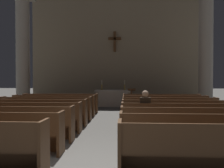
# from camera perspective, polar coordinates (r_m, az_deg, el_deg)

# --- Properties ---
(pew_left_row_3) EXTENTS (3.72, 0.50, 0.95)m
(pew_left_row_3) POSITION_cam_1_polar(r_m,az_deg,el_deg) (7.18, -24.06, -8.45)
(pew_left_row_3) COLOR brown
(pew_left_row_3) RESTS_ON ground
(pew_left_row_4) EXTENTS (3.72, 0.50, 0.95)m
(pew_left_row_4) POSITION_cam_1_polar(r_m,az_deg,el_deg) (8.16, -20.47, -7.27)
(pew_left_row_4) COLOR brown
(pew_left_row_4) RESTS_ON ground
(pew_left_row_5) EXTENTS (3.72, 0.50, 0.95)m
(pew_left_row_5) POSITION_cam_1_polar(r_m,az_deg,el_deg) (9.17, -17.67, -6.33)
(pew_left_row_5) COLOR brown
(pew_left_row_5) RESTS_ON ground
(pew_left_row_6) EXTENTS (3.72, 0.50, 0.95)m
(pew_left_row_6) POSITION_cam_1_polar(r_m,az_deg,el_deg) (10.21, -15.44, -5.57)
(pew_left_row_6) COLOR brown
(pew_left_row_6) RESTS_ON ground
(pew_left_row_7) EXTENTS (3.72, 0.50, 0.95)m
(pew_left_row_7) POSITION_cam_1_polar(r_m,az_deg,el_deg) (11.25, -13.63, -4.94)
(pew_left_row_7) COLOR brown
(pew_left_row_7) RESTS_ON ground
(pew_left_row_8) EXTENTS (3.72, 0.50, 0.95)m
(pew_left_row_8) POSITION_cam_1_polar(r_m,az_deg,el_deg) (12.31, -12.13, -4.41)
(pew_left_row_8) COLOR brown
(pew_left_row_8) RESTS_ON ground
(pew_right_row_2) EXTENTS (3.72, 0.50, 0.95)m
(pew_right_row_2) POSITION_cam_1_polar(r_m,az_deg,el_deg) (5.59, 21.63, -11.17)
(pew_right_row_2) COLOR brown
(pew_right_row_2) RESTS_ON ground
(pew_right_row_3) EXTENTS (3.72, 0.50, 0.95)m
(pew_right_row_3) POSITION_cam_1_polar(r_m,az_deg,el_deg) (6.62, 18.58, -9.21)
(pew_right_row_3) COLOR brown
(pew_right_row_3) RESTS_ON ground
(pew_right_row_4) EXTENTS (3.72, 0.50, 0.95)m
(pew_right_row_4) POSITION_cam_1_polar(r_m,az_deg,el_deg) (7.68, 16.38, -7.77)
(pew_right_row_4) COLOR brown
(pew_right_row_4) RESTS_ON ground
(pew_right_row_5) EXTENTS (3.72, 0.50, 0.95)m
(pew_right_row_5) POSITION_cam_1_polar(r_m,az_deg,el_deg) (8.75, 14.72, -6.68)
(pew_right_row_5) COLOR brown
(pew_right_row_5) RESTS_ON ground
(pew_right_row_6) EXTENTS (3.72, 0.50, 0.95)m
(pew_right_row_6) POSITION_cam_1_polar(r_m,az_deg,el_deg) (9.83, 13.44, -5.82)
(pew_right_row_6) COLOR brown
(pew_right_row_6) RESTS_ON ground
(pew_right_row_7) EXTENTS (3.72, 0.50, 0.95)m
(pew_right_row_7) POSITION_cam_1_polar(r_m,az_deg,el_deg) (10.91, 12.41, -5.12)
(pew_right_row_7) COLOR brown
(pew_right_row_7) RESTS_ON ground
(pew_right_row_8) EXTENTS (3.72, 0.50, 0.95)m
(pew_right_row_8) POSITION_cam_1_polar(r_m,az_deg,el_deg) (12.00, 11.57, -4.56)
(pew_right_row_8) COLOR brown
(pew_right_row_8) RESTS_ON ground
(column_left_second) EXTENTS (1.17, 1.17, 6.52)m
(column_left_second) POSITION_cam_1_polar(r_m,az_deg,el_deg) (15.00, -20.43, 6.84)
(column_left_second) COLOR #ADA89E
(column_left_second) RESTS_ON ground
(column_right_second) EXTENTS (1.17, 1.17, 6.52)m
(column_right_second) POSITION_cam_1_polar(r_m,az_deg,el_deg) (14.46, 21.38, 7.05)
(column_right_second) COLOR #ADA89E
(column_right_second) RESTS_ON ground
(altar) EXTENTS (2.20, 0.90, 1.01)m
(altar) POSITION_cam_1_polar(r_m,az_deg,el_deg) (14.74, 0.28, -3.26)
(altar) COLOR #BCB7AD
(altar) RESTS_ON ground
(candlestick_left) EXTENTS (0.16, 0.16, 0.61)m
(candlestick_left) POSITION_cam_1_polar(r_m,az_deg,el_deg) (14.75, -2.43, -0.66)
(candlestick_left) COLOR #B79338
(candlestick_left) RESTS_ON altar
(candlestick_right) EXTENTS (0.16, 0.16, 0.61)m
(candlestick_right) POSITION_cam_1_polar(r_m,az_deg,el_deg) (14.68, 3.01, -0.67)
(candlestick_right) COLOR #B79338
(candlestick_right) RESTS_ON altar
(apse_with_cross) EXTENTS (11.70, 0.42, 7.77)m
(apse_with_cross) POSITION_cam_1_polar(r_m,az_deg,el_deg) (17.02, 0.67, 8.64)
(apse_with_cross) COLOR gray
(apse_with_cross) RESTS_ON ground
(lectern) EXTENTS (0.44, 0.36, 1.15)m
(lectern) POSITION_cam_1_polar(r_m,az_deg,el_deg) (13.52, 4.66, -3.60)
(lectern) COLOR brown
(lectern) RESTS_ON ground
(lone_worshipper) EXTENTS (0.32, 0.43, 1.32)m
(lone_worshipper) POSITION_cam_1_polar(r_m,az_deg,el_deg) (7.51, 7.85, -6.28)
(lone_worshipper) COLOR #26262B
(lone_worshipper) RESTS_ON ground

